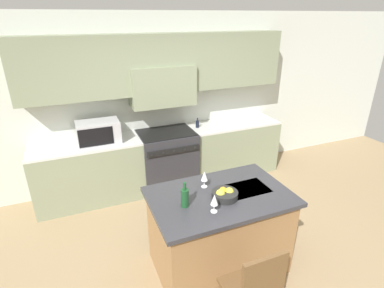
# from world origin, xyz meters

# --- Properties ---
(ground_plane) EXTENTS (10.00, 10.00, 0.00)m
(ground_plane) POSITION_xyz_m (0.00, 0.00, 0.00)
(ground_plane) COLOR #997F5B
(back_cabinetry) EXTENTS (10.00, 0.46, 2.70)m
(back_cabinetry) POSITION_xyz_m (0.00, 2.17, 1.61)
(back_cabinetry) COLOR silver
(back_cabinetry) RESTS_ON ground_plane
(back_counter) EXTENTS (3.99, 0.62, 0.93)m
(back_counter) POSITION_xyz_m (-0.00, 1.93, 0.46)
(back_counter) COLOR gray
(back_counter) RESTS_ON ground_plane
(range_stove) EXTENTS (0.88, 0.70, 0.94)m
(range_stove) POSITION_xyz_m (-0.00, 1.91, 0.47)
(range_stove) COLOR #2D2D33
(range_stove) RESTS_ON ground_plane
(microwave) EXTENTS (0.59, 0.38, 0.31)m
(microwave) POSITION_xyz_m (-1.01, 1.93, 1.09)
(microwave) COLOR #B7B7BC
(microwave) RESTS_ON back_counter
(kitchen_island) EXTENTS (1.46, 0.93, 0.93)m
(kitchen_island) POSITION_xyz_m (-0.03, 0.02, 0.47)
(kitchen_island) COLOR olive
(kitchen_island) RESTS_ON ground_plane
(wine_bottle) EXTENTS (0.08, 0.08, 0.26)m
(wine_bottle) POSITION_xyz_m (-0.44, -0.03, 1.03)
(wine_bottle) COLOR #194723
(wine_bottle) RESTS_ON kitchen_island
(wine_glass_near) EXTENTS (0.07, 0.07, 0.19)m
(wine_glass_near) POSITION_xyz_m (-0.22, -0.22, 1.05)
(wine_glass_near) COLOR white
(wine_glass_near) RESTS_ON kitchen_island
(wine_glass_far) EXTENTS (0.07, 0.07, 0.19)m
(wine_glass_far) POSITION_xyz_m (-0.12, 0.22, 1.05)
(wine_glass_far) COLOR white
(wine_glass_far) RESTS_ON kitchen_island
(fruit_bowl) EXTENTS (0.27, 0.27, 0.11)m
(fruit_bowl) POSITION_xyz_m (-0.01, -0.05, 0.97)
(fruit_bowl) COLOR black
(fruit_bowl) RESTS_ON kitchen_island
(oil_bottle_on_counter) EXTENTS (0.05, 0.05, 0.16)m
(oil_bottle_on_counter) POSITION_xyz_m (0.55, 1.95, 0.99)
(oil_bottle_on_counter) COLOR black
(oil_bottle_on_counter) RESTS_ON back_counter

